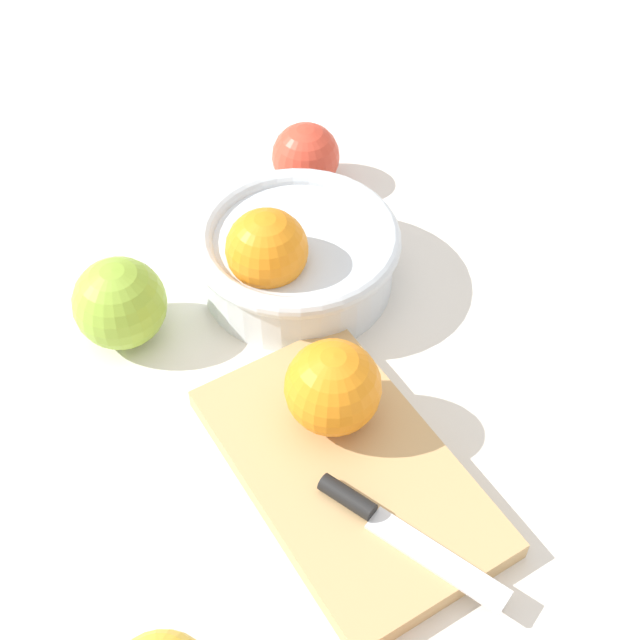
{
  "coord_description": "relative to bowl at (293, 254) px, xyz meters",
  "views": [
    {
      "loc": [
        0.34,
        -0.25,
        0.59
      ],
      "look_at": [
        -0.05,
        0.04,
        0.04
      ],
      "focal_mm": 49.38,
      "sensor_mm": 36.0,
      "label": 1
    }
  ],
  "objects": [
    {
      "name": "cutting_board",
      "position": [
        0.19,
        -0.09,
        -0.03
      ],
      "size": [
        0.26,
        0.17,
        0.02
      ],
      "primitive_type": "cube",
      "rotation": [
        0.0,
        0.0,
        -0.09
      ],
      "color": "tan",
      "rests_on": "ground_plane"
    },
    {
      "name": "knife",
      "position": [
        0.25,
        -0.1,
        -0.02
      ],
      "size": [
        0.15,
        0.06,
        0.01
      ],
      "color": "silver",
      "rests_on": "cutting_board"
    },
    {
      "name": "bowl",
      "position": [
        0.0,
        0.0,
        0.0
      ],
      "size": [
        0.19,
        0.19,
        0.11
      ],
      "color": "silver",
      "rests_on": "ground_plane"
    },
    {
      "name": "ground_plane",
      "position": [
        0.13,
        -0.07,
        -0.04
      ],
      "size": [
        2.4,
        2.4,
        0.0
      ],
      "primitive_type": "plane",
      "color": "silver"
    },
    {
      "name": "apple_back_left",
      "position": [
        -0.11,
        0.1,
        -0.01
      ],
      "size": [
        0.07,
        0.07,
        0.07
      ],
      "primitive_type": "sphere",
      "color": "#D6422D",
      "rests_on": "ground_plane"
    },
    {
      "name": "orange_on_board",
      "position": [
        0.15,
        -0.07,
        0.02
      ],
      "size": [
        0.08,
        0.08,
        0.08
      ],
      "primitive_type": "sphere",
      "color": "orange",
      "rests_on": "cutting_board"
    },
    {
      "name": "apple_front_left",
      "position": [
        -0.04,
        -0.15,
        0.0
      ],
      "size": [
        0.08,
        0.08,
        0.08
      ],
      "primitive_type": "sphere",
      "color": "#8EB738",
      "rests_on": "ground_plane"
    }
  ]
}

